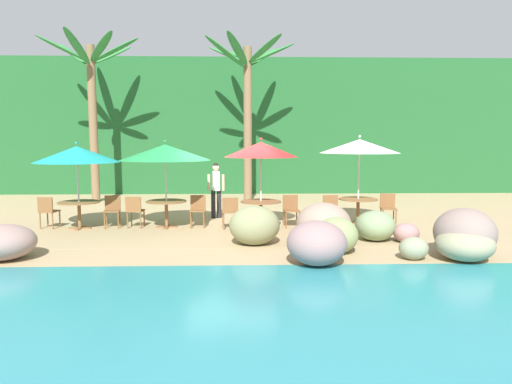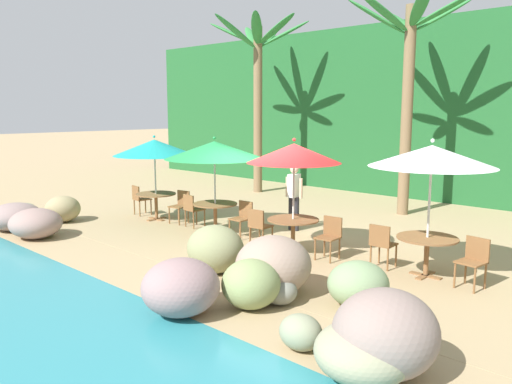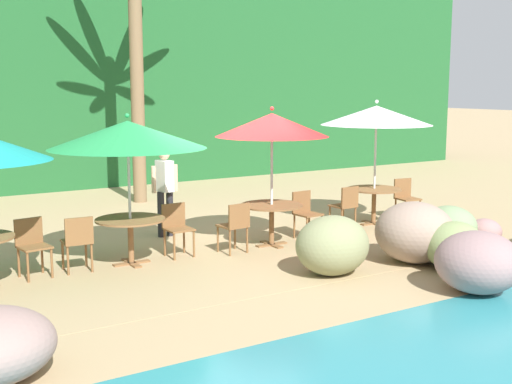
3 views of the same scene
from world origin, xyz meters
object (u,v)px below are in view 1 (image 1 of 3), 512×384
(umbrella_teal, at_px, (77,154))
(palm_tree_second, at_px, (247,90))
(chair_red_seaward, at_px, (291,208))
(chair_red_inland, at_px, (230,210))
(dining_table_white, at_px, (358,203))
(waiter_in_white, at_px, (216,186))
(chair_teal_inland, at_px, (48,210))
(chair_green_inland, at_px, (135,209))
(umbrella_red, at_px, (261,150))
(chair_white_inland, at_px, (329,207))
(dining_table_red, at_px, (261,206))
(chair_green_seaward, at_px, (198,208))
(dining_table_green, at_px, (166,205))
(chair_white_seaward, at_px, (388,206))
(chair_teal_seaward, at_px, (112,209))
(palm_tree_nearest, at_px, (92,89))
(umbrella_white, at_px, (360,146))
(dining_table_teal, at_px, (79,206))
(umbrella_green, at_px, (165,152))

(umbrella_teal, xyz_separation_m, palm_tree_second, (4.60, 5.44, 2.27))
(chair_red_seaward, relative_size, chair_red_inland, 1.00)
(dining_table_white, bearing_deg, waiter_in_white, 163.74)
(chair_red_inland, relative_size, palm_tree_second, 0.14)
(chair_red_inland, bearing_deg, chair_teal_inland, 177.35)
(chair_green_inland, relative_size, chair_red_seaward, 1.00)
(umbrella_red, bearing_deg, chair_teal_inland, 179.47)
(chair_red_seaward, relative_size, chair_white_inland, 1.00)
(dining_table_red, distance_m, dining_table_white, 2.82)
(chair_white_inland, xyz_separation_m, palm_tree_second, (-2.24, 5.15, 3.77))
(chair_green_seaward, xyz_separation_m, palm_tree_second, (1.43, 5.23, 3.77))
(dining_table_green, height_order, umbrella_red, umbrella_red)
(chair_white_seaward, bearing_deg, chair_green_seaward, -177.95)
(chair_teal_seaward, height_order, chair_white_seaward, same)
(umbrella_teal, distance_m, palm_tree_nearest, 6.16)
(chair_white_inland, bearing_deg, palm_tree_nearest, 147.15)
(dining_table_green, height_order, umbrella_white, umbrella_white)
(chair_white_seaward, xyz_separation_m, palm_tree_nearest, (-9.85, 5.15, 3.83))
(dining_table_teal, relative_size, waiter_in_white, 0.65)
(umbrella_green, bearing_deg, chair_red_inland, -9.50)
(chair_red_inland, height_order, dining_table_white, chair_red_inland)
(dining_table_green, relative_size, dining_table_red, 1.00)
(chair_teal_seaward, height_order, chair_green_inland, same)
(dining_table_red, bearing_deg, chair_green_inland, 178.65)
(dining_table_teal, bearing_deg, palm_tree_second, 49.75)
(chair_red_seaward, relative_size, dining_table_white, 0.79)
(umbrella_red, height_order, umbrella_white, umbrella_white)
(umbrella_teal, relative_size, chair_white_seaward, 2.69)
(dining_table_green, height_order, chair_red_seaward, chair_red_seaward)
(chair_white_seaward, height_order, chair_white_inland, same)
(chair_green_inland, height_order, chair_white_inland, same)
(chair_red_seaward, bearing_deg, chair_green_seaward, 178.34)
(palm_tree_second, bearing_deg, chair_teal_seaward, -125.84)
(umbrella_white, height_order, dining_table_white, umbrella_white)
(dining_table_green, bearing_deg, palm_tree_nearest, 123.66)
(palm_tree_nearest, bearing_deg, chair_red_inland, -46.90)
(chair_green_inland, distance_m, chair_white_inland, 5.38)
(chair_green_seaward, distance_m, umbrella_white, 4.83)
(chair_teal_seaward, distance_m, chair_white_seaward, 7.72)
(dining_table_red, relative_size, chair_red_inland, 1.26)
(chair_red_seaward, distance_m, palm_tree_second, 6.61)
(chair_green_seaward, distance_m, chair_white_seaward, 5.38)
(chair_teal_seaward, bearing_deg, chair_green_inland, -13.01)
(chair_green_inland, distance_m, dining_table_white, 6.23)
(dining_table_red, relative_size, waiter_in_white, 0.65)
(chair_teal_seaward, height_order, chair_red_inland, same)
(chair_red_inland, relative_size, umbrella_white, 0.34)
(dining_table_green, height_order, chair_red_inland, chair_red_inland)
(umbrella_teal, height_order, palm_tree_second, palm_tree_second)
(dining_table_white, height_order, chair_white_inland, chair_white_inland)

